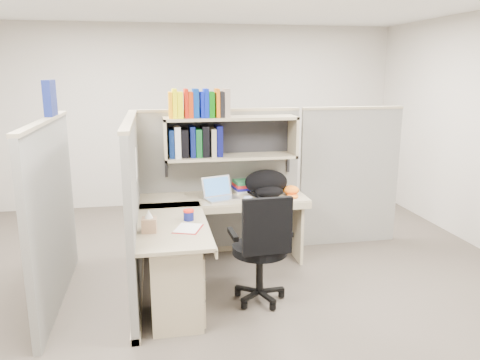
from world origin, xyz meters
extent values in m
plane|color=#3A332D|center=(0.00, 0.00, 0.00)|extent=(6.00, 6.00, 0.00)
plane|color=#B4ADA2|center=(0.00, 3.00, 1.35)|extent=(6.00, 0.00, 6.00)
plane|color=#B4ADA2|center=(0.00, -3.00, 1.35)|extent=(6.00, 0.00, 6.00)
cube|color=slate|center=(0.00, 0.90, 0.80)|extent=(1.80, 0.06, 1.60)
cube|color=gray|center=(0.00, 0.90, 1.61)|extent=(1.80, 0.08, 0.03)
cube|color=slate|center=(-0.90, 0.00, 0.80)|extent=(0.06, 1.80, 1.60)
cube|color=gray|center=(-0.90, 0.00, 1.61)|extent=(0.08, 1.80, 0.03)
cube|color=slate|center=(-1.60, 0.00, 0.80)|extent=(0.06, 1.80, 1.60)
cube|color=slate|center=(1.55, 0.90, 0.80)|extent=(1.20, 0.06, 1.60)
cube|color=navy|center=(-1.60, 0.35, 1.79)|extent=(0.07, 0.27, 0.32)
cube|color=white|center=(-0.87, 0.15, 1.20)|extent=(0.00, 0.21, 0.28)
cube|color=gray|center=(0.10, 0.70, 1.55)|extent=(1.40, 0.34, 0.03)
cube|color=gray|center=(0.10, 0.70, 1.14)|extent=(1.40, 0.34, 0.03)
cube|color=gray|center=(-0.58, 0.70, 1.34)|extent=(0.03, 0.34, 0.44)
cube|color=gray|center=(0.78, 0.70, 1.34)|extent=(0.03, 0.34, 0.44)
cube|color=black|center=(0.10, 0.86, 1.34)|extent=(1.38, 0.01, 0.41)
cube|color=#FF9C05|center=(-0.52, 0.68, 1.69)|extent=(0.03, 0.20, 0.26)
cube|color=#FFF205|center=(-0.48, 0.68, 1.71)|extent=(0.05, 0.20, 0.29)
cube|color=#FBF405|center=(-0.42, 0.68, 1.69)|extent=(0.06, 0.20, 0.26)
cube|color=#B81807|center=(-0.36, 0.68, 1.71)|extent=(0.04, 0.20, 0.29)
cube|color=#AC2A06|center=(-0.32, 0.68, 1.69)|extent=(0.05, 0.20, 0.26)
cube|color=navy|center=(-0.27, 0.68, 1.71)|extent=(0.06, 0.20, 0.29)
cube|color=#0514A8|center=(-0.20, 0.68, 1.69)|extent=(0.04, 0.20, 0.26)
cube|color=#051AA3|center=(-0.16, 0.68, 1.71)|extent=(0.04, 0.20, 0.29)
cube|color=#075A06|center=(-0.11, 0.68, 1.69)|extent=(0.06, 0.20, 0.26)
cube|color=#E76405|center=(-0.04, 0.68, 1.71)|extent=(0.04, 0.20, 0.29)
cube|color=black|center=(0.00, 0.68, 1.69)|extent=(0.05, 0.20, 0.26)
cube|color=gray|center=(0.05, 0.68, 1.71)|extent=(0.06, 0.20, 0.29)
cube|color=#071A4B|center=(-0.52, 0.72, 1.30)|extent=(0.05, 0.24, 0.29)
cube|color=silver|center=(-0.46, 0.72, 1.31)|extent=(0.06, 0.24, 0.32)
cube|color=black|center=(-0.39, 0.72, 1.30)|extent=(0.07, 0.24, 0.29)
cube|color=#071047|center=(-0.30, 0.72, 1.31)|extent=(0.05, 0.24, 0.32)
cube|color=#0A491A|center=(-0.24, 0.72, 1.30)|extent=(0.06, 0.24, 0.29)
cube|color=black|center=(-0.17, 0.72, 1.31)|extent=(0.07, 0.24, 0.32)
cube|color=gray|center=(-0.09, 0.72, 1.30)|extent=(0.05, 0.24, 0.29)
cube|color=#070947|center=(-0.03, 0.72, 1.31)|extent=(0.06, 0.24, 0.32)
cube|color=gray|center=(0.00, 0.57, 0.71)|extent=(1.74, 0.60, 0.03)
cube|color=gray|center=(-0.57, -0.20, 0.71)|extent=(0.60, 1.34, 0.03)
cube|color=gray|center=(0.00, 0.27, 0.68)|extent=(1.74, 0.02, 0.07)
cube|color=gray|center=(-0.27, -0.20, 0.68)|extent=(0.02, 1.34, 0.07)
cube|color=gray|center=(-0.57, -0.55, 0.34)|extent=(0.40, 0.55, 0.68)
cube|color=gray|center=(-0.36, -0.55, 0.54)|extent=(0.02, 0.50, 0.16)
cube|color=gray|center=(-0.36, -0.55, 0.36)|extent=(0.02, 0.50, 0.16)
cube|color=gray|center=(-0.36, -0.55, 0.14)|extent=(0.02, 0.50, 0.22)
cube|color=#B2B2B7|center=(-0.35, -0.55, 0.54)|extent=(0.01, 0.12, 0.01)
cube|color=gray|center=(0.80, 0.60, 0.35)|extent=(0.03, 0.55, 0.70)
cylinder|color=navy|center=(-0.42, -0.15, 0.77)|extent=(0.09, 0.09, 0.08)
cylinder|color=red|center=(-0.42, -0.15, 0.82)|extent=(0.10, 0.10, 0.02)
ellipsoid|color=#9BADDC|center=(0.23, 0.44, 0.75)|extent=(0.11, 0.08, 0.04)
cylinder|color=silver|center=(-0.05, 0.66, 0.78)|extent=(0.09, 0.09, 0.11)
cylinder|color=black|center=(0.18, -0.36, 0.50)|extent=(0.48, 0.48, 0.07)
cube|color=black|center=(0.19, -0.58, 0.78)|extent=(0.42, 0.07, 0.48)
cylinder|color=black|center=(0.18, -0.36, 0.30)|extent=(0.06, 0.06, 0.42)
cylinder|color=black|center=(0.18, -0.36, 0.05)|extent=(0.46, 0.46, 0.11)
cube|color=black|center=(-0.06, -0.37, 0.65)|extent=(0.05, 0.28, 0.04)
cube|color=black|center=(0.42, -0.35, 0.65)|extent=(0.05, 0.28, 0.04)
camera|label=1|loc=(-0.70, -4.13, 2.03)|focal=35.00mm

